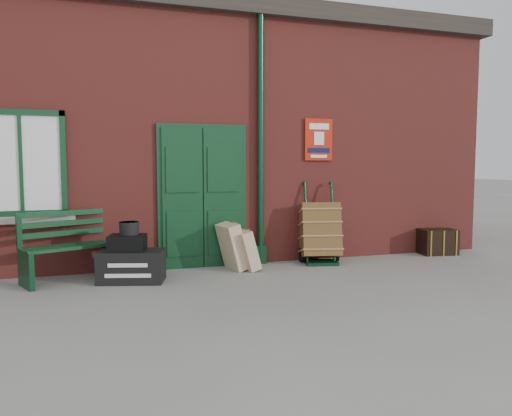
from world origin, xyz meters
name	(u,v)px	position (x,y,z in m)	size (l,w,h in m)	color
ground	(248,287)	(0.00, 0.00, 0.00)	(80.00, 80.00, 0.00)	gray
station_building	(196,137)	(0.00, 3.49, 2.16)	(10.30, 4.30, 4.36)	maroon
bench	(81,243)	(-2.12, 1.22, 0.51)	(1.71, 1.12, 1.02)	#0E341B
houdini_trunk	(132,266)	(-1.46, 0.76, 0.22)	(0.88, 0.49, 0.44)	black
strongbox	(127,243)	(-1.51, 0.76, 0.55)	(0.49, 0.35, 0.22)	black
hatbox	(129,228)	(-1.48, 0.79, 0.75)	(0.27, 0.27, 0.18)	black
suitcase_back	(232,246)	(0.08, 1.10, 0.37)	(0.20, 0.51, 0.71)	tan
suitcase_front	(245,250)	(0.26, 1.00, 0.32)	(0.18, 0.46, 0.61)	tan
porter_trolley	(320,232)	(1.62, 1.23, 0.51)	(0.78, 0.82, 1.32)	black
dark_trunk	(438,242)	(4.00, 1.25, 0.23)	(0.63, 0.41, 0.46)	black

